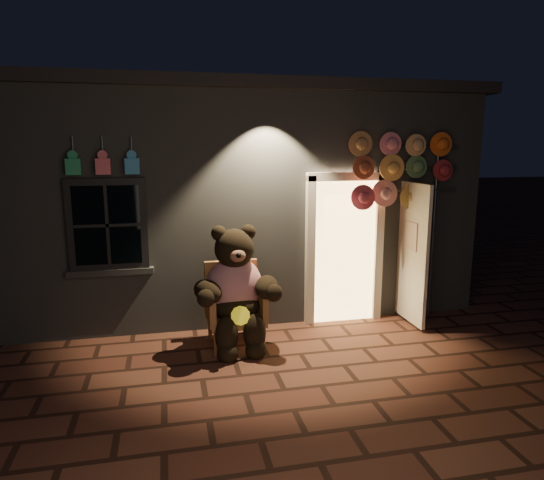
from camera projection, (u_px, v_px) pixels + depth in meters
name	position (u px, v px, depth m)	size (l,w,h in m)	color
ground	(276.00, 372.00, 5.56)	(60.00, 60.00, 0.00)	brown
shop_building	(229.00, 190.00, 9.05)	(7.30, 5.95, 3.51)	slate
wicker_armchair	(234.00, 304.00, 6.30)	(0.76, 0.69, 1.07)	#925938
teddy_bear	(236.00, 290.00, 6.12)	(1.18, 0.93, 1.62)	#AE1226
hat_rack	(400.00, 169.00, 6.79)	(1.69, 0.22, 2.75)	#59595E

